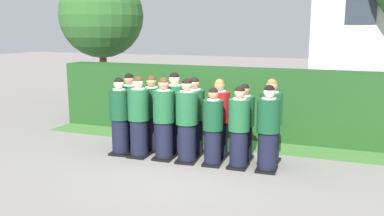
# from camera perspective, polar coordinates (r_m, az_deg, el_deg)

# --- Properties ---
(ground_plane) EXTENTS (60.00, 60.00, 0.00)m
(ground_plane) POSITION_cam_1_polar(r_m,az_deg,el_deg) (8.38, -0.61, -7.37)
(ground_plane) COLOR gray
(student_front_row_0) EXTENTS (0.43, 0.53, 1.64)m
(student_front_row_0) POSITION_cam_1_polar(r_m,az_deg,el_deg) (8.82, -9.91, -1.35)
(student_front_row_0) COLOR black
(student_front_row_0) RESTS_ON ground
(student_front_row_1) EXTENTS (0.44, 0.53, 1.68)m
(student_front_row_1) POSITION_cam_1_polar(r_m,az_deg,el_deg) (8.58, -7.36, -1.46)
(student_front_row_1) COLOR black
(student_front_row_1) RESTS_ON ground
(student_front_row_2) EXTENTS (0.44, 0.53, 1.68)m
(student_front_row_2) POSITION_cam_1_polar(r_m,az_deg,el_deg) (8.37, -3.88, -1.72)
(student_front_row_2) COLOR black
(student_front_row_2) RESTS_ON ground
(student_front_row_3) EXTENTS (0.44, 0.55, 1.69)m
(student_front_row_3) POSITION_cam_1_polar(r_m,az_deg,el_deg) (8.17, -0.70, -2.00)
(student_front_row_3) COLOR black
(student_front_row_3) RESTS_ON ground
(student_front_row_4) EXTENTS (0.40, 0.50, 1.53)m
(student_front_row_4) POSITION_cam_1_polar(r_m,az_deg,el_deg) (8.02, 2.91, -2.84)
(student_front_row_4) COLOR black
(student_front_row_4) RESTS_ON ground
(student_front_row_5) EXTENTS (0.41, 0.45, 1.58)m
(student_front_row_5) POSITION_cam_1_polar(r_m,az_deg,el_deg) (7.89, 6.50, -2.92)
(student_front_row_5) COLOR black
(student_front_row_5) RESTS_ON ground
(student_front_row_6) EXTENTS (0.42, 0.52, 1.63)m
(student_front_row_6) POSITION_cam_1_polar(r_m,az_deg,el_deg) (7.78, 10.43, -3.07)
(student_front_row_6) COLOR black
(student_front_row_6) RESTS_ON ground
(student_rear_row_0) EXTENTS (0.43, 0.48, 1.67)m
(student_rear_row_0) POSITION_cam_1_polar(r_m,az_deg,el_deg) (9.23, -8.54, -0.65)
(student_rear_row_0) COLOR black
(student_rear_row_0) RESTS_ON ground
(student_rear_row_1) EXTENTS (0.43, 0.52, 1.65)m
(student_rear_row_1) POSITION_cam_1_polar(r_m,az_deg,el_deg) (8.99, -5.54, -0.97)
(student_rear_row_1) COLOR black
(student_rear_row_1) RESTS_ON ground
(student_rear_row_2) EXTENTS (0.45, 0.56, 1.73)m
(student_rear_row_2) POSITION_cam_1_polar(r_m,az_deg,el_deg) (8.79, -2.40, -0.93)
(student_rear_row_2) COLOR black
(student_rear_row_2) RESTS_ON ground
(student_rear_row_3) EXTENTS (0.43, 0.48, 1.65)m
(student_rear_row_3) POSITION_cam_1_polar(r_m,az_deg,el_deg) (8.63, 0.31, -1.40)
(student_rear_row_3) COLOR black
(student_rear_row_3) RESTS_ON ground
(student_in_red_blazer) EXTENTS (0.42, 0.51, 1.63)m
(student_in_red_blazer) POSITION_cam_1_polar(r_m,az_deg,el_deg) (8.49, 3.75, -1.69)
(student_in_red_blazer) COLOR black
(student_in_red_blazer) RESTS_ON ground
(student_rear_row_5) EXTENTS (0.41, 0.45, 1.57)m
(student_rear_row_5) POSITION_cam_1_polar(r_m,az_deg,el_deg) (8.34, 7.15, -2.23)
(student_rear_row_5) COLOR black
(student_rear_row_5) RESTS_ON ground
(student_rear_row_6) EXTENTS (0.44, 0.50, 1.68)m
(student_rear_row_6) POSITION_cam_1_polar(r_m,az_deg,el_deg) (8.25, 10.77, -2.08)
(student_rear_row_6) COLOR black
(student_rear_row_6) RESTS_ON ground
(hedge) EXTENTS (8.70, 0.70, 1.68)m
(hedge) POSITION_cam_1_polar(r_m,az_deg,el_deg) (10.33, 4.10, 0.94)
(hedge) COLOR #214C1E
(hedge) RESTS_ON ground
(oak_tree_left) EXTENTS (2.77, 2.77, 4.42)m
(oak_tree_left) POSITION_cam_1_polar(r_m,az_deg,el_deg) (14.30, -12.39, 12.29)
(oak_tree_left) COLOR brown
(oak_tree_left) RESTS_ON ground
(lawn_strip) EXTENTS (8.70, 0.90, 0.01)m
(lawn_strip) POSITION_cam_1_polar(r_m,az_deg,el_deg) (9.77, 2.69, -4.66)
(lawn_strip) COLOR #477A38
(lawn_strip) RESTS_ON ground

